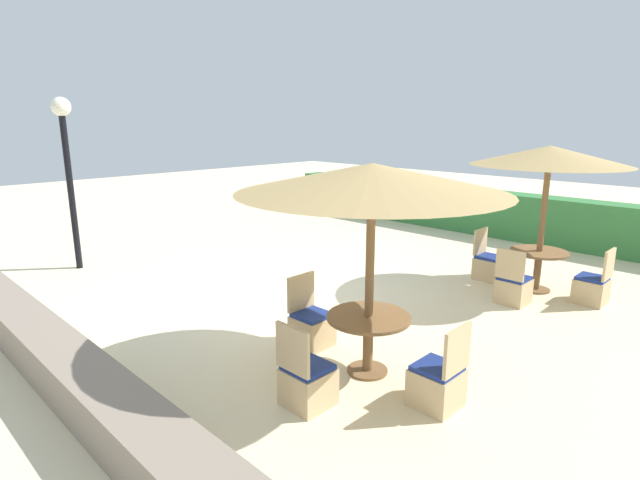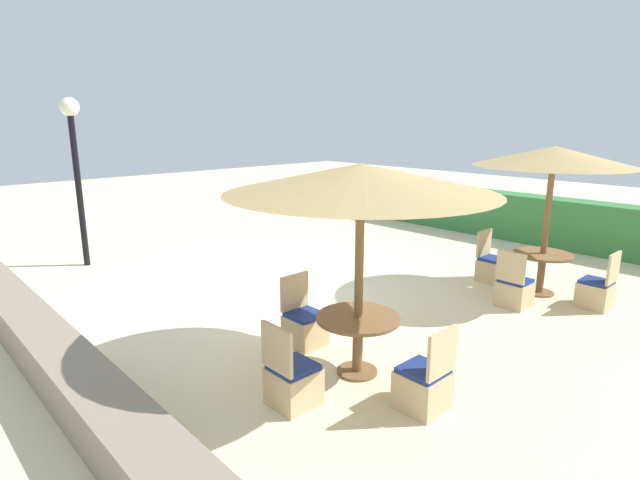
# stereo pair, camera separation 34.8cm
# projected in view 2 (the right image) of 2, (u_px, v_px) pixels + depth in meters

# --- Properties ---
(ground_plane) EXTENTS (40.00, 40.00, 0.00)m
(ground_plane) POSITION_uv_depth(u_px,v_px,m) (294.00, 298.00, 8.34)
(ground_plane) COLOR beige
(hedge_row) EXTENTS (13.00, 0.70, 1.13)m
(hedge_row) POSITION_uv_depth(u_px,v_px,m) (498.00, 214.00, 12.70)
(hedge_row) COLOR #387A3D
(hedge_row) RESTS_ON ground_plane
(stone_border) EXTENTS (10.00, 0.56, 0.49)m
(stone_border) POSITION_uv_depth(u_px,v_px,m) (50.00, 353.00, 5.83)
(stone_border) COLOR gray
(stone_border) RESTS_ON ground_plane
(lamp_post) EXTENTS (0.36, 0.36, 3.32)m
(lamp_post) POSITION_uv_depth(u_px,v_px,m) (74.00, 149.00, 9.68)
(lamp_post) COLOR black
(lamp_post) RESTS_ON ground_plane
(parasol_back_right) EXTENTS (2.54, 2.54, 2.49)m
(parasol_back_right) POSITION_uv_depth(u_px,v_px,m) (554.00, 157.00, 8.02)
(parasol_back_right) COLOR brown
(parasol_back_right) RESTS_ON ground_plane
(round_table_back_right) EXTENTS (0.96, 0.96, 0.71)m
(round_table_back_right) POSITION_uv_depth(u_px,v_px,m) (542.00, 263.00, 8.44)
(round_table_back_right) COLOR brown
(round_table_back_right) RESTS_ON ground_plane
(patio_chair_back_right_south) EXTENTS (0.46, 0.46, 0.93)m
(patio_chair_back_right_south) POSITION_uv_depth(u_px,v_px,m) (514.00, 290.00, 7.92)
(patio_chair_back_right_south) COLOR tan
(patio_chair_back_right_south) RESTS_ON ground_plane
(patio_chair_back_right_west) EXTENTS (0.46, 0.46, 0.93)m
(patio_chair_back_right_west) POSITION_uv_depth(u_px,v_px,m) (492.00, 267.00, 9.16)
(patio_chair_back_right_west) COLOR tan
(patio_chair_back_right_west) RESTS_ON ground_plane
(patio_chair_back_right_east) EXTENTS (0.46, 0.46, 0.93)m
(patio_chair_back_right_east) POSITION_uv_depth(u_px,v_px,m) (596.00, 292.00, 7.87)
(patio_chair_back_right_east) COLOR tan
(patio_chair_back_right_east) RESTS_ON ground_plane
(parasol_front_right) EXTENTS (2.99, 2.99, 2.45)m
(parasol_front_right) POSITION_uv_depth(u_px,v_px,m) (361.00, 179.00, 5.35)
(parasol_front_right) COLOR brown
(parasol_front_right) RESTS_ON ground_plane
(round_table_front_right) EXTENTS (0.97, 0.97, 0.71)m
(round_table_front_right) POSITION_uv_depth(u_px,v_px,m) (358.00, 330.00, 5.76)
(round_table_front_right) COLOR brown
(round_table_front_right) RESTS_ON ground_plane
(patio_chair_front_right_east) EXTENTS (0.46, 0.46, 0.93)m
(patio_chair_front_right_east) POSITION_uv_depth(u_px,v_px,m) (424.00, 385.00, 5.10)
(patio_chair_front_right_east) COLOR tan
(patio_chair_front_right_east) RESTS_ON ground_plane
(patio_chair_front_right_west) EXTENTS (0.46, 0.46, 0.93)m
(patio_chair_front_right_west) POSITION_uv_depth(u_px,v_px,m) (304.00, 326.00, 6.56)
(patio_chair_front_right_west) COLOR tan
(patio_chair_front_right_west) RESTS_ON ground_plane
(patio_chair_front_right_south) EXTENTS (0.46, 0.46, 0.93)m
(patio_chair_front_right_south) POSITION_uv_depth(u_px,v_px,m) (292.00, 381.00, 5.17)
(patio_chair_front_right_south) COLOR tan
(patio_chair_front_right_south) RESTS_ON ground_plane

